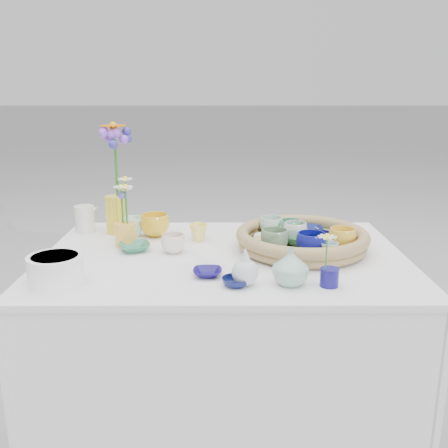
{
  "coord_description": "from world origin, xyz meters",
  "views": [
    {
      "loc": [
        -0.0,
        -1.66,
        1.33
      ],
      "look_at": [
        0.0,
        0.02,
        0.87
      ],
      "focal_mm": 40.0,
      "sensor_mm": 36.0,
      "label": 1
    }
  ],
  "objects_px": {
    "display_table": "(224,440)",
    "wicker_tray": "(302,240)",
    "tall_vase_yellow": "(116,215)",
    "bud_vase_seafoam": "(291,266)"
  },
  "relations": [
    {
      "from": "display_table",
      "to": "wicker_tray",
      "type": "bearing_deg",
      "value": 10.12
    },
    {
      "from": "wicker_tray",
      "to": "tall_vase_yellow",
      "type": "relative_size",
      "value": 3.14
    },
    {
      "from": "display_table",
      "to": "bud_vase_seafoam",
      "type": "relative_size",
      "value": 11.11
    },
    {
      "from": "bud_vase_seafoam",
      "to": "tall_vase_yellow",
      "type": "bearing_deg",
      "value": 138.67
    },
    {
      "from": "display_table",
      "to": "bud_vase_seafoam",
      "type": "xyz_separation_m",
      "value": [
        0.2,
        -0.28,
        0.82
      ]
    },
    {
      "from": "display_table",
      "to": "bud_vase_seafoam",
      "type": "height_order",
      "value": "bud_vase_seafoam"
    },
    {
      "from": "display_table",
      "to": "tall_vase_yellow",
      "type": "distance_m",
      "value": 0.98
    },
    {
      "from": "wicker_tray",
      "to": "bud_vase_seafoam",
      "type": "height_order",
      "value": "bud_vase_seafoam"
    },
    {
      "from": "bud_vase_seafoam",
      "to": "tall_vase_yellow",
      "type": "height_order",
      "value": "tall_vase_yellow"
    },
    {
      "from": "wicker_tray",
      "to": "display_table",
      "type": "bearing_deg",
      "value": -169.88
    }
  ]
}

